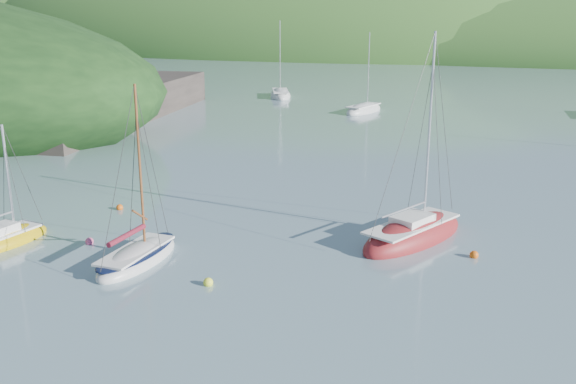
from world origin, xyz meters
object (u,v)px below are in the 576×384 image
at_px(sloop_red, 413,236).
at_px(sailboat_yellow, 6,240).
at_px(distant_sloop_c, 280,96).
at_px(distant_sloop_a, 364,111).
at_px(daysailer_white, 137,258).

xyz_separation_m(sloop_red, sailboat_yellow, (-18.47, -7.93, -0.05)).
distance_m(sailboat_yellow, distant_sloop_c, 56.44).
bearing_deg(sloop_red, sailboat_yellow, -133.39).
distance_m(sloop_red, distant_sloop_c, 54.89).
bearing_deg(sailboat_yellow, distant_sloop_a, 89.95).
relative_size(daysailer_white, sloop_red, 0.78).
distance_m(daysailer_white, sailboat_yellow, 7.39).
xyz_separation_m(sloop_red, distant_sloop_a, (-13.21, 39.33, -0.04)).
height_order(sloop_red, sailboat_yellow, sloop_red).
bearing_deg(daysailer_white, distant_sloop_a, 91.66).
distance_m(daysailer_white, distant_sloop_a, 46.92).
distance_m(sailboat_yellow, distant_sloop_a, 47.55).
bearing_deg(sloop_red, distant_sloop_a, 131.94).
bearing_deg(sailboat_yellow, distant_sloop_c, 104.81).
height_order(sloop_red, distant_sloop_a, sloop_red).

